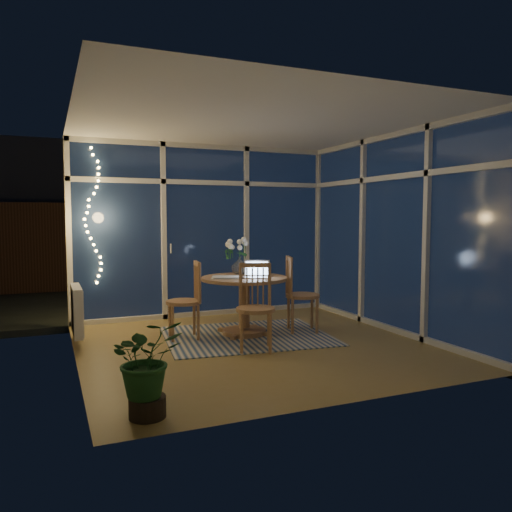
{
  "coord_description": "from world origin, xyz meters",
  "views": [
    {
      "loc": [
        -2.24,
        -5.34,
        1.51
      ],
      "look_at": [
        0.11,
        0.25,
        1.03
      ],
      "focal_mm": 35.0,
      "sensor_mm": 36.0,
      "label": 1
    }
  ],
  "objects_px": {
    "chair_left": "(184,300)",
    "laptop": "(257,269)",
    "potted_plant": "(147,368)",
    "chair_right": "(303,294)",
    "flower_vase": "(240,266)",
    "chair_front": "(256,307)",
    "dining_table": "(244,306)"
  },
  "relations": [
    {
      "from": "chair_left",
      "to": "laptop",
      "type": "xyz_separation_m",
      "value": [
        0.88,
        -0.23,
        0.38
      ]
    },
    {
      "from": "laptop",
      "to": "potted_plant",
      "type": "bearing_deg",
      "value": -107.18
    },
    {
      "from": "chair_right",
      "to": "flower_vase",
      "type": "height_order",
      "value": "chair_right"
    },
    {
      "from": "laptop",
      "to": "chair_front",
      "type": "bearing_deg",
      "value": -90.47
    },
    {
      "from": "chair_right",
      "to": "flower_vase",
      "type": "bearing_deg",
      "value": 73.63
    },
    {
      "from": "chair_right",
      "to": "laptop",
      "type": "xyz_separation_m",
      "value": [
        -0.66,
        -0.0,
        0.36
      ]
    },
    {
      "from": "flower_vase",
      "to": "potted_plant",
      "type": "bearing_deg",
      "value": -124.2
    },
    {
      "from": "chair_left",
      "to": "chair_front",
      "type": "relative_size",
      "value": 0.98
    },
    {
      "from": "chair_front",
      "to": "flower_vase",
      "type": "relative_size",
      "value": 4.75
    },
    {
      "from": "chair_right",
      "to": "flower_vase",
      "type": "distance_m",
      "value": 0.91
    },
    {
      "from": "chair_left",
      "to": "chair_right",
      "type": "distance_m",
      "value": 1.56
    },
    {
      "from": "chair_right",
      "to": "potted_plant",
      "type": "xyz_separation_m",
      "value": [
        -2.41,
        -2.04,
        -0.13
      ]
    },
    {
      "from": "chair_front",
      "to": "flower_vase",
      "type": "height_order",
      "value": "chair_front"
    },
    {
      "from": "chair_front",
      "to": "chair_right",
      "type": "bearing_deg",
      "value": 54.71
    },
    {
      "from": "chair_left",
      "to": "flower_vase",
      "type": "height_order",
      "value": "chair_left"
    },
    {
      "from": "dining_table",
      "to": "chair_right",
      "type": "relative_size",
      "value": 1.08
    },
    {
      "from": "chair_left",
      "to": "laptop",
      "type": "distance_m",
      "value": 0.99
    },
    {
      "from": "dining_table",
      "to": "chair_right",
      "type": "height_order",
      "value": "chair_right"
    },
    {
      "from": "chair_front",
      "to": "chair_left",
      "type": "bearing_deg",
      "value": 146.98
    },
    {
      "from": "laptop",
      "to": "potted_plant",
      "type": "relative_size",
      "value": 0.42
    },
    {
      "from": "laptop",
      "to": "chair_left",
      "type": "bearing_deg",
      "value": -170.8
    },
    {
      "from": "potted_plant",
      "to": "chair_left",
      "type": "bearing_deg",
      "value": 68.97
    },
    {
      "from": "chair_left",
      "to": "flower_vase",
      "type": "xyz_separation_m",
      "value": [
        0.84,
        0.25,
        0.36
      ]
    },
    {
      "from": "chair_left",
      "to": "chair_front",
      "type": "xyz_separation_m",
      "value": [
        0.61,
        -0.84,
        0.01
      ]
    },
    {
      "from": "chair_front",
      "to": "potted_plant",
      "type": "distance_m",
      "value": 2.06
    },
    {
      "from": "dining_table",
      "to": "flower_vase",
      "type": "height_order",
      "value": "flower_vase"
    },
    {
      "from": "chair_front",
      "to": "potted_plant",
      "type": "xyz_separation_m",
      "value": [
        -1.48,
        -1.42,
        -0.12
      ]
    },
    {
      "from": "chair_left",
      "to": "chair_front",
      "type": "distance_m",
      "value": 1.04
    },
    {
      "from": "laptop",
      "to": "flower_vase",
      "type": "relative_size",
      "value": 1.53
    },
    {
      "from": "potted_plant",
      "to": "chair_right",
      "type": "bearing_deg",
      "value": 40.27
    },
    {
      "from": "dining_table",
      "to": "chair_right",
      "type": "bearing_deg",
      "value": -10.68
    },
    {
      "from": "chair_left",
      "to": "chair_front",
      "type": "bearing_deg",
      "value": 42.65
    }
  ]
}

